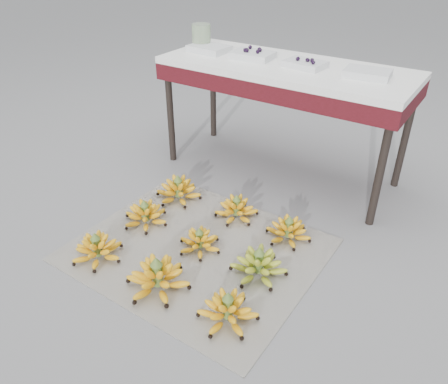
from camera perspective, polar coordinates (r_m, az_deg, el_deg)
The scene contains 17 objects.
ground at distance 2.36m, azimuth -3.21°, elevation -8.08°, with size 60.00×60.00×0.00m, color slate.
newspaper_mat at distance 2.38m, azimuth -3.50°, elevation -7.50°, with size 1.25×1.05×0.01m, color beige.
bunch_front_left at distance 2.38m, azimuth -16.22°, elevation -7.19°, with size 0.33×0.33×0.16m.
bunch_front_center at distance 2.14m, azimuth -8.65°, elevation -10.98°, with size 0.35×0.35×0.19m.
bunch_front_right at distance 1.98m, azimuth 0.50°, elevation -15.22°, with size 0.32×0.32×0.16m.
bunch_mid_left at distance 2.58m, azimuth -10.22°, elevation -2.99°, with size 0.30×0.30×0.16m.
bunch_mid_center at distance 2.35m, azimuth -3.21°, elevation -6.53°, with size 0.29×0.29×0.14m.
bunch_mid_right at distance 2.19m, azimuth 4.55°, elevation -9.51°, with size 0.37×0.37×0.17m.
bunch_back_left at distance 2.78m, azimuth -5.97°, elevation 0.18°, with size 0.33×0.33×0.17m.
bunch_back_center at distance 2.59m, azimuth 1.64°, elevation -2.27°, with size 0.30×0.30×0.16m.
bunch_back_right at distance 2.45m, azimuth 8.42°, elevation -5.05°, with size 0.28×0.28×0.15m.
vendor_table at distance 2.87m, azimuth 7.96°, elevation 14.56°, with size 1.59×0.64×0.76m.
tray_far_left at distance 3.11m, azimuth -1.95°, elevation 18.21°, with size 0.27×0.20×0.04m.
tray_left at distance 2.95m, azimuth 3.74°, elevation 17.45°, with size 0.28×0.21×0.07m.
tray_right at distance 2.79m, azimuth 10.54°, elevation 16.13°, with size 0.25×0.20×0.06m.
tray_far_right at distance 2.69m, azimuth 18.23°, elevation 14.52°, with size 0.27×0.21×0.04m.
glass_jar at distance 3.20m, azimuth -2.98°, elevation 19.65°, with size 0.13×0.13×0.16m, color beige.
Camera 1 is at (1.11, -1.44, 1.50)m, focal length 35.00 mm.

